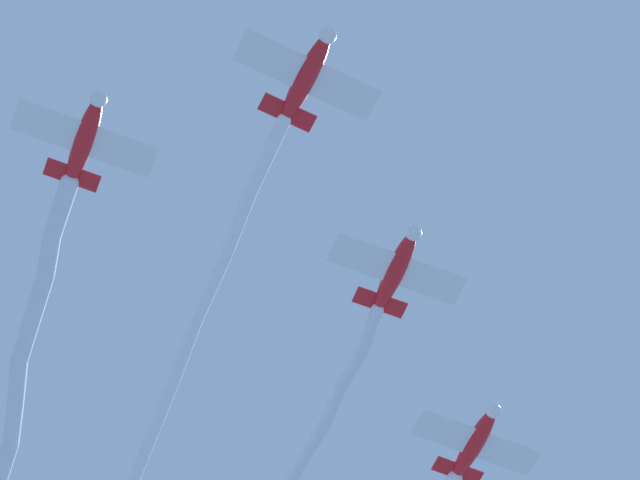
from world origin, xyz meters
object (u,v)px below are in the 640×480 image
object	(u,v)px
airplane_lead	(307,75)
airplane_slot	(475,442)
airplane_left_wing	(396,269)
airplane_right_wing	(85,138)

from	to	relation	value
airplane_lead	airplane_slot	distance (m)	19.94
airplane_left_wing	airplane_slot	world-z (taller)	airplane_left_wing
airplane_right_wing	airplane_slot	size ratio (longest dim) A/B	0.99
airplane_left_wing	airplane_lead	bearing A→B (deg)	-44.87
airplane_lead	airplane_right_wing	size ratio (longest dim) A/B	1.02
airplane_left_wing	airplane_slot	distance (m)	9.98
airplane_lead	airplane_left_wing	bearing A→B (deg)	130.40
airplane_left_wing	airplane_right_wing	world-z (taller)	airplane_right_wing
airplane_left_wing	airplane_slot	xyz separation A→B (m)	(-9.75, -2.13, -0.30)
airplane_right_wing	airplane_left_wing	bearing A→B (deg)	92.86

